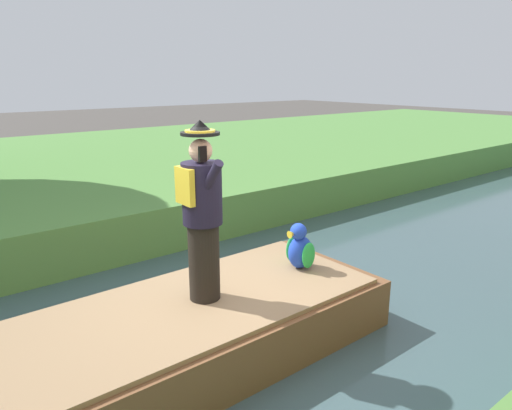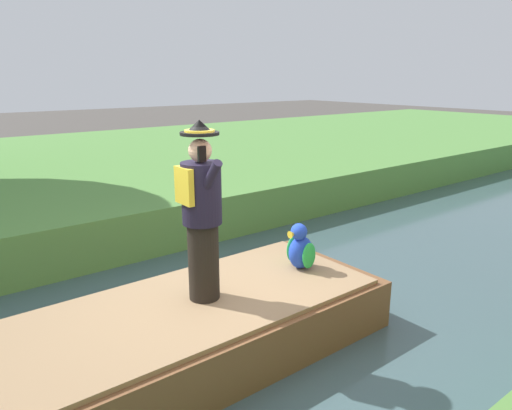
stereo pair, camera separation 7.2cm
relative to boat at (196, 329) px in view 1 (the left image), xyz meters
name	(u,v)px [view 1 (the left image)]	position (x,y,z in m)	size (l,w,h in m)	color
ground_plane	(228,349)	(0.00, 0.40, -0.40)	(80.00, 80.00, 0.00)	#4C4742
canal_water	(228,345)	(0.00, 0.40, -0.35)	(5.56, 48.00, 0.10)	#3D565B
grass_bank_near	(27,181)	(-8.57, 0.40, 0.05)	(11.58, 48.00, 0.90)	#568E42
boat	(196,329)	(0.00, 0.00, 0.00)	(1.82, 4.21, 0.61)	brown
person_pirate	(202,213)	(-0.01, 0.13, 1.23)	(0.61, 0.42, 1.85)	black
parrot_plush	(300,249)	(0.02, 1.46, 0.55)	(0.36, 0.34, 0.57)	blue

